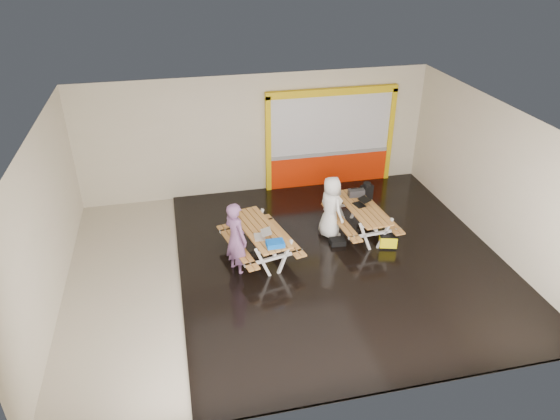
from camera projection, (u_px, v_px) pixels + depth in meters
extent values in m
cube|color=beige|center=(288.00, 266.00, 11.87)|extent=(10.00, 8.00, 0.01)
cube|color=white|center=(290.00, 122.00, 10.17)|extent=(10.00, 8.00, 0.01)
cube|color=beige|center=(256.00, 135.00, 14.44)|extent=(10.00, 0.01, 3.50)
cube|color=beige|center=(352.00, 321.00, 7.60)|extent=(10.00, 0.01, 3.50)
cube|color=beige|center=(44.00, 225.00, 10.06)|extent=(0.01, 8.00, 3.50)
cube|color=beige|center=(495.00, 178.00, 11.98)|extent=(0.01, 8.00, 3.50)
cube|color=black|center=(339.00, 258.00, 12.10)|extent=(7.50, 7.98, 0.05)
cube|color=red|center=(329.00, 169.00, 15.40)|extent=(3.60, 0.12, 1.00)
cube|color=gray|center=(330.00, 153.00, 15.14)|extent=(3.60, 0.14, 0.10)
cube|color=silver|center=(331.00, 124.00, 14.71)|extent=(3.60, 0.08, 1.72)
cube|color=yellow|center=(268.00, 145.00, 14.57)|extent=(0.14, 0.16, 2.90)
cube|color=yellow|center=(390.00, 135.00, 15.29)|extent=(0.14, 0.16, 2.90)
cube|color=yellow|center=(333.00, 92.00, 14.23)|extent=(3.88, 0.16, 0.20)
cube|color=#B47A3A|center=(248.00, 232.00, 11.63)|extent=(0.59, 2.05, 0.04)
cube|color=#B47A3A|center=(254.00, 231.00, 11.69)|extent=(0.59, 2.05, 0.04)
cube|color=#B47A3A|center=(259.00, 229.00, 11.75)|extent=(0.59, 2.05, 0.04)
cube|color=#B47A3A|center=(265.00, 228.00, 11.80)|extent=(0.59, 2.05, 0.04)
cube|color=#B47A3A|center=(271.00, 226.00, 11.86)|extent=(0.59, 2.05, 0.04)
cube|color=white|center=(263.00, 263.00, 11.20)|extent=(0.39, 0.15, 0.83)
cube|color=white|center=(285.00, 257.00, 11.40)|extent=(0.39, 0.15, 0.83)
cube|color=white|center=(274.00, 258.00, 11.28)|extent=(1.40, 0.38, 0.06)
cube|color=white|center=(274.00, 248.00, 11.15)|extent=(0.70, 0.22, 0.06)
cube|color=white|center=(237.00, 229.00, 12.44)|extent=(0.39, 0.15, 0.83)
cube|color=white|center=(257.00, 225.00, 12.65)|extent=(0.39, 0.15, 0.83)
cube|color=white|center=(247.00, 225.00, 12.52)|extent=(1.40, 0.38, 0.06)
cube|color=white|center=(247.00, 216.00, 12.39)|extent=(0.70, 0.22, 0.06)
cube|color=white|center=(260.00, 237.00, 11.85)|extent=(0.44, 1.67, 0.06)
cube|color=#B47A3A|center=(234.00, 247.00, 11.65)|extent=(0.59, 2.05, 0.04)
cube|color=#B47A3A|center=(240.00, 246.00, 11.71)|extent=(0.59, 2.05, 0.04)
cube|color=#B47A3A|center=(279.00, 236.00, 12.09)|extent=(0.59, 2.05, 0.04)
cube|color=#B47A3A|center=(284.00, 234.00, 12.14)|extent=(0.59, 2.05, 0.04)
cube|color=#B47A3A|center=(352.00, 209.00, 12.62)|extent=(0.30, 2.04, 0.04)
cube|color=#B47A3A|center=(357.00, 208.00, 12.66)|extent=(0.30, 2.04, 0.04)
cube|color=#B47A3A|center=(362.00, 207.00, 12.70)|extent=(0.30, 2.04, 0.04)
cube|color=#B47A3A|center=(367.00, 207.00, 12.73)|extent=(0.30, 2.04, 0.04)
cube|color=#B47A3A|center=(373.00, 206.00, 12.77)|extent=(0.30, 2.04, 0.04)
cube|color=white|center=(365.00, 237.00, 12.16)|extent=(0.38, 0.09, 0.81)
cube|color=white|center=(385.00, 233.00, 12.30)|extent=(0.38, 0.09, 0.81)
cube|color=white|center=(375.00, 234.00, 12.21)|extent=(1.39, 0.18, 0.06)
cube|color=white|center=(376.00, 224.00, 12.08)|extent=(0.69, 0.12, 0.06)
cube|color=white|center=(339.00, 207.00, 13.45)|extent=(0.38, 0.09, 0.81)
cube|color=white|center=(358.00, 205.00, 13.59)|extent=(0.38, 0.09, 0.81)
cube|color=white|center=(349.00, 204.00, 13.49)|extent=(1.39, 0.18, 0.06)
cube|color=white|center=(349.00, 196.00, 13.37)|extent=(0.69, 0.12, 0.06)
cube|color=white|center=(362.00, 214.00, 12.80)|extent=(0.20, 1.67, 0.06)
cube|color=#B47A3A|center=(338.00, 222.00, 12.68)|extent=(0.29, 2.04, 0.04)
cube|color=#B47A3A|center=(343.00, 221.00, 12.72)|extent=(0.29, 2.04, 0.04)
cube|color=#B47A3A|center=(379.00, 215.00, 12.97)|extent=(0.29, 2.04, 0.04)
cube|color=#B47A3A|center=(383.00, 214.00, 13.01)|extent=(0.29, 2.04, 0.04)
imported|color=#754B78|center=(236.00, 239.00, 11.27)|extent=(0.69, 0.77, 1.77)
imported|color=white|center=(331.00, 207.00, 12.58)|extent=(0.74, 0.91, 1.62)
cube|color=silver|center=(260.00, 237.00, 11.39)|extent=(0.26, 0.35, 0.02)
cube|color=silver|center=(266.00, 232.00, 11.36)|extent=(0.24, 0.35, 0.07)
cube|color=silver|center=(266.00, 232.00, 11.36)|extent=(0.20, 0.31, 0.05)
cube|color=black|center=(359.00, 205.00, 12.76)|extent=(0.30, 0.37, 0.02)
cube|color=black|center=(364.00, 200.00, 12.76)|extent=(0.28, 0.36, 0.06)
cube|color=silver|center=(364.00, 200.00, 12.76)|extent=(0.24, 0.32, 0.05)
cube|color=blue|center=(275.00, 244.00, 11.06)|extent=(0.39, 0.28, 0.11)
cube|color=black|center=(356.00, 193.00, 13.15)|extent=(0.42, 0.23, 0.19)
cylinder|color=black|center=(357.00, 188.00, 13.08)|extent=(0.31, 0.04, 0.02)
cube|color=black|center=(366.00, 193.00, 13.60)|extent=(0.36, 0.29, 0.45)
cylinder|color=black|center=(367.00, 185.00, 13.48)|extent=(0.25, 0.25, 0.11)
cube|color=black|center=(338.00, 242.00, 12.55)|extent=(0.38, 0.30, 0.14)
cube|color=black|center=(387.00, 246.00, 12.45)|extent=(0.49, 0.39, 0.04)
cube|color=yellow|center=(388.00, 241.00, 12.37)|extent=(0.46, 0.36, 0.32)
cube|color=black|center=(389.00, 235.00, 12.29)|extent=(0.49, 0.39, 0.03)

